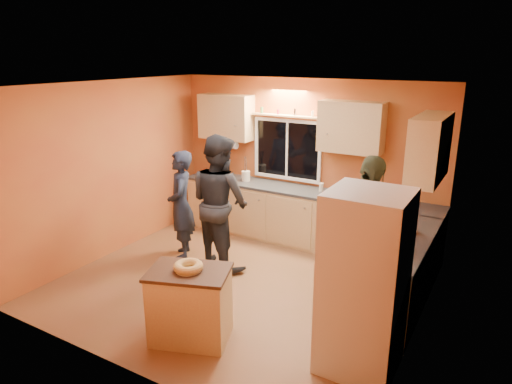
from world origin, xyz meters
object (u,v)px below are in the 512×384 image
Objects in this scene: person_left at (181,205)px; person_center at (220,202)px; refrigerator at (364,283)px; person_right at (367,228)px; island at (190,305)px.

person_center is at bearing 57.89° from person_left.
person_center is (0.67, 0.04, 0.15)m from person_left.
person_right reaches higher than refrigerator.
person_center is 2.06m from person_right.
refrigerator is 1.83m from island.
person_right is at bearing 105.88° from refrigerator.
island is at bearing 171.02° from person_right.
person_center is at bearing 94.13° from island.
refrigerator reaches higher than person_left.
island is at bearing 131.90° from person_center.
island is 2.32m from person_right.
person_right is at bearing -157.11° from person_center.
refrigerator is 1.84× the size of island.
person_left is 2.74m from person_right.
refrigerator is 0.99× the size of person_right.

